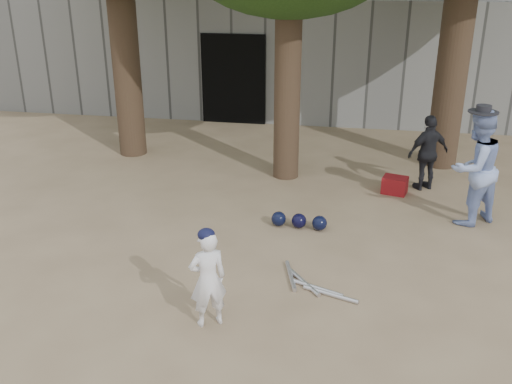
% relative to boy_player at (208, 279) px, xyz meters
% --- Properties ---
extents(ground, '(70.00, 70.00, 0.00)m').
position_rel_boy_player_xyz_m(ground, '(-0.37, 0.72, -0.58)').
color(ground, '#937C5E').
rests_on(ground, ground).
extents(boy_player, '(0.51, 0.45, 1.16)m').
position_rel_boy_player_xyz_m(boy_player, '(0.00, 0.00, 0.00)').
color(boy_player, white).
rests_on(boy_player, ground).
extents(spectator_blue, '(1.12, 1.08, 1.81)m').
position_rel_boy_player_xyz_m(spectator_blue, '(3.33, 3.37, 0.33)').
color(spectator_blue, '#92A9E2').
rests_on(spectator_blue, ground).
extents(spectator_dark, '(0.86, 0.69, 1.36)m').
position_rel_boy_player_xyz_m(spectator_dark, '(2.79, 4.71, 0.10)').
color(spectator_dark, black).
rests_on(spectator_dark, ground).
extents(red_bag, '(0.49, 0.41, 0.30)m').
position_rel_boy_player_xyz_m(red_bag, '(2.25, 4.40, -0.43)').
color(red_bag, maroon).
rests_on(red_bag, ground).
extents(back_building, '(16.00, 5.24, 3.00)m').
position_rel_boy_player_xyz_m(back_building, '(-0.37, 11.05, 0.92)').
color(back_building, gray).
rests_on(back_building, ground).
extents(helmet_row, '(0.87, 0.27, 0.23)m').
position_rel_boy_player_xyz_m(helmet_row, '(0.73, 2.68, -0.47)').
color(helmet_row, black).
rests_on(helmet_row, ground).
extents(bat_pile, '(1.01, 0.86, 0.06)m').
position_rel_boy_player_xyz_m(bat_pile, '(1.06, 0.99, -0.55)').
color(bat_pile, silver).
rests_on(bat_pile, ground).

